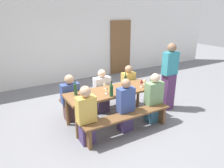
{
  "coord_description": "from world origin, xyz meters",
  "views": [
    {
      "loc": [
        -2.15,
        -3.72,
        2.43
      ],
      "look_at": [
        0.0,
        0.0,
        0.9
      ],
      "focal_mm": 32.92,
      "sensor_mm": 36.0,
      "label": 1
    }
  ],
  "objects_px": {
    "bench_far": "(99,96)",
    "wine_glass_4": "(145,80)",
    "wooden_door": "(121,47)",
    "wine_glass_2": "(142,81)",
    "standing_host": "(169,78)",
    "wine_glass_1": "(83,97)",
    "seated_guest_near_1": "(125,106)",
    "seated_guest_far_2": "(128,87)",
    "wine_bottle_2": "(111,91)",
    "wine_glass_3": "(106,89)",
    "wine_bottle_0": "(76,89)",
    "tasting_table": "(112,94)",
    "wine_bottle_3": "(152,82)",
    "wine_glass_0": "(104,84)",
    "seated_guest_far_1": "(102,92)",
    "seated_guest_near_2": "(154,99)",
    "seated_guest_far_0": "(71,99)",
    "wine_bottle_1": "(125,81)",
    "seated_guest_near_0": "(86,116)",
    "bench_near": "(128,118)"
  },
  "relations": [
    {
      "from": "wine_bottle_3",
      "to": "wine_glass_4",
      "type": "distance_m",
      "value": 0.21
    },
    {
      "from": "wine_bottle_0",
      "to": "wine_bottle_1",
      "type": "relative_size",
      "value": 1.0
    },
    {
      "from": "wine_bottle_2",
      "to": "standing_host",
      "type": "bearing_deg",
      "value": 3.44
    },
    {
      "from": "bench_near",
      "to": "wine_glass_1",
      "type": "bearing_deg",
      "value": 154.62
    },
    {
      "from": "wooden_door",
      "to": "wine_bottle_0",
      "type": "height_order",
      "value": "wooden_door"
    },
    {
      "from": "tasting_table",
      "to": "standing_host",
      "type": "distance_m",
      "value": 1.58
    },
    {
      "from": "wine_glass_2",
      "to": "wine_glass_4",
      "type": "relative_size",
      "value": 1.25
    },
    {
      "from": "tasting_table",
      "to": "wine_bottle_3",
      "type": "bearing_deg",
      "value": -15.01
    },
    {
      "from": "seated_guest_near_1",
      "to": "bench_near",
      "type": "bearing_deg",
      "value": 168.67
    },
    {
      "from": "standing_host",
      "to": "seated_guest_far_2",
      "type": "bearing_deg",
      "value": -42.16
    },
    {
      "from": "tasting_table",
      "to": "seated_guest_near_2",
      "type": "relative_size",
      "value": 1.82
    },
    {
      "from": "wooden_door",
      "to": "seated_guest_far_2",
      "type": "height_order",
      "value": "wooden_door"
    },
    {
      "from": "bench_far",
      "to": "wine_bottle_2",
      "type": "bearing_deg",
      "value": -100.79
    },
    {
      "from": "seated_guest_near_2",
      "to": "wine_bottle_3",
      "type": "bearing_deg",
      "value": -28.13
    },
    {
      "from": "wine_bottle_1",
      "to": "wine_bottle_3",
      "type": "height_order",
      "value": "wine_bottle_1"
    },
    {
      "from": "seated_guest_near_2",
      "to": "wine_glass_0",
      "type": "bearing_deg",
      "value": 51.57
    },
    {
      "from": "wine_glass_2",
      "to": "standing_host",
      "type": "xyz_separation_m",
      "value": [
        0.85,
        -0.03,
        -0.04
      ]
    },
    {
      "from": "wine_bottle_0",
      "to": "seated_guest_far_1",
      "type": "bearing_deg",
      "value": 23.63
    },
    {
      "from": "wine_bottle_1",
      "to": "wine_glass_4",
      "type": "height_order",
      "value": "wine_bottle_1"
    },
    {
      "from": "seated_guest_near_0",
      "to": "seated_guest_near_1",
      "type": "xyz_separation_m",
      "value": [
        0.88,
        -0.0,
        -0.01
      ]
    },
    {
      "from": "seated_guest_near_0",
      "to": "seated_guest_far_1",
      "type": "xyz_separation_m",
      "value": [
        0.86,
        1.02,
        -0.04
      ]
    },
    {
      "from": "wooden_door",
      "to": "wine_glass_2",
      "type": "height_order",
      "value": "wooden_door"
    },
    {
      "from": "seated_guest_near_1",
      "to": "seated_guest_far_0",
      "type": "bearing_deg",
      "value": 39.52
    },
    {
      "from": "tasting_table",
      "to": "wine_glass_4",
      "type": "xyz_separation_m",
      "value": [
        0.89,
        -0.04,
        0.19
      ]
    },
    {
      "from": "tasting_table",
      "to": "wine_bottle_2",
      "type": "distance_m",
      "value": 0.4
    },
    {
      "from": "wine_bottle_3",
      "to": "seated_guest_near_0",
      "type": "bearing_deg",
      "value": -171.72
    },
    {
      "from": "wine_bottle_1",
      "to": "seated_guest_far_0",
      "type": "height_order",
      "value": "seated_guest_far_0"
    },
    {
      "from": "wine_glass_2",
      "to": "wooden_door",
      "type": "bearing_deg",
      "value": 65.1
    },
    {
      "from": "wine_bottle_0",
      "to": "wine_bottle_2",
      "type": "distance_m",
      "value": 0.76
    },
    {
      "from": "wine_bottle_0",
      "to": "wine_bottle_2",
      "type": "relative_size",
      "value": 1.0
    },
    {
      "from": "wine_glass_0",
      "to": "wine_glass_3",
      "type": "distance_m",
      "value": 0.33
    },
    {
      "from": "seated_guest_near_2",
      "to": "wine_bottle_2",
      "type": "bearing_deg",
      "value": 77.08
    },
    {
      "from": "wine_glass_0",
      "to": "wooden_door",
      "type": "bearing_deg",
      "value": 52.25
    },
    {
      "from": "wine_glass_1",
      "to": "seated_guest_near_1",
      "type": "relative_size",
      "value": 0.14
    },
    {
      "from": "wine_bottle_3",
      "to": "wooden_door",
      "type": "bearing_deg",
      "value": 68.8
    },
    {
      "from": "wine_glass_2",
      "to": "standing_host",
      "type": "bearing_deg",
      "value": -1.78
    },
    {
      "from": "wine_bottle_0",
      "to": "wooden_door",
      "type": "bearing_deg",
      "value": 45.18
    },
    {
      "from": "wooden_door",
      "to": "wine_bottle_0",
      "type": "bearing_deg",
      "value": -134.82
    },
    {
      "from": "seated_guest_near_0",
      "to": "seated_guest_far_2",
      "type": "height_order",
      "value": "seated_guest_near_0"
    },
    {
      "from": "wine_bottle_0",
      "to": "seated_guest_far_1",
      "type": "xyz_separation_m",
      "value": [
        0.81,
        0.35,
        -0.36
      ]
    },
    {
      "from": "wine_bottle_1",
      "to": "seated_guest_near_1",
      "type": "distance_m",
      "value": 0.78
    },
    {
      "from": "seated_guest_near_0",
      "to": "seated_guest_near_2",
      "type": "xyz_separation_m",
      "value": [
        1.64,
        -0.0,
        -0.02
      ]
    },
    {
      "from": "seated_guest_far_2",
      "to": "seated_guest_near_1",
      "type": "bearing_deg",
      "value": -36.86
    },
    {
      "from": "wine_glass_1",
      "to": "wine_glass_3",
      "type": "distance_m",
      "value": 0.62
    },
    {
      "from": "wine_bottle_1",
      "to": "wine_bottle_0",
      "type": "bearing_deg",
      "value": 176.67
    },
    {
      "from": "wine_glass_4",
      "to": "wine_bottle_3",
      "type": "bearing_deg",
      "value": -78.14
    },
    {
      "from": "wine_glass_4",
      "to": "standing_host",
      "type": "height_order",
      "value": "standing_host"
    },
    {
      "from": "wine_glass_2",
      "to": "wine_glass_4",
      "type": "height_order",
      "value": "wine_glass_2"
    },
    {
      "from": "bench_far",
      "to": "wine_glass_4",
      "type": "height_order",
      "value": "wine_glass_4"
    },
    {
      "from": "wine_bottle_2",
      "to": "wine_glass_4",
      "type": "xyz_separation_m",
      "value": [
        1.07,
        0.24,
        -0.02
      ]
    }
  ]
}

